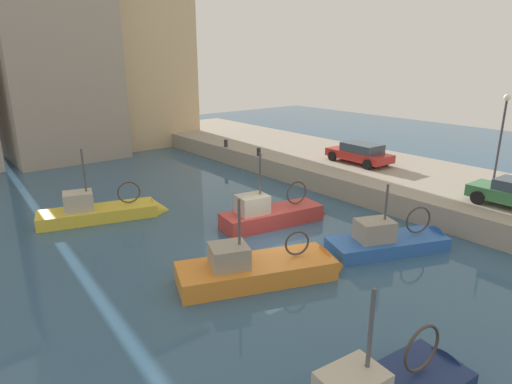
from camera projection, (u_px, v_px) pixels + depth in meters
The scene contains 11 objects.
water_surface at pixel (273, 243), 19.39m from camera, with size 80.00×80.00×0.00m, color #335675.
quay_wall at pixel (419, 184), 26.11m from camera, with size 9.00×56.00×1.20m, color #9E9384.
fishing_boat_blue at pixel (395, 246), 18.76m from camera, with size 6.05×3.77×3.75m.
fishing_boat_red at pixel (276, 220), 21.67m from camera, with size 6.06×2.53×4.44m.
fishing_boat_yellow at pixel (105, 216), 22.31m from camera, with size 6.65×3.30×4.42m.
fishing_boat_orange at pixel (265, 276), 16.32m from camera, with size 6.78×4.09×4.11m.
parked_car_red at pixel (360, 153), 28.51m from camera, with size 2.18×4.42×1.33m.
mooring_bollard_south at pixel (259, 152), 30.79m from camera, with size 0.28×0.28×0.55m, color #2D2D33.
mooring_bollard_mid at pixel (226, 143), 33.76m from camera, with size 0.28×0.28×0.55m, color #2D2D33.
quay_streetlamp at pixel (503, 124), 23.24m from camera, with size 0.36×0.36×4.83m.
waterfront_building_west_mid at pixel (133, 25), 39.03m from camera, with size 8.51×8.13×21.11m.
Camera 1 is at (-11.80, -13.40, 7.93)m, focal length 30.80 mm.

